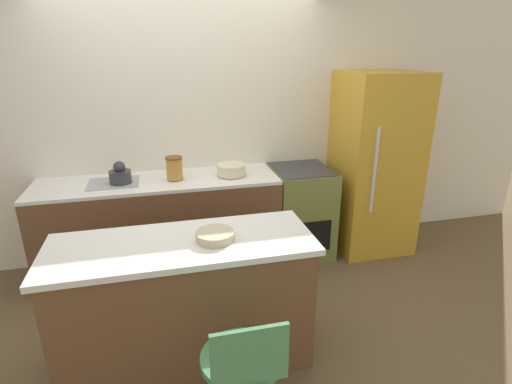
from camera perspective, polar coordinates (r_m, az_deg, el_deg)
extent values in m
plane|color=brown|center=(3.85, -7.62, -12.45)|extent=(14.00, 14.00, 0.00)
cube|color=silver|center=(4.00, -9.64, 8.91)|extent=(8.00, 0.06, 2.60)
cube|color=brown|center=(3.92, -13.29, -4.84)|extent=(2.20, 0.63, 0.88)
cube|color=white|center=(3.76, -13.84, 1.46)|extent=(2.20, 0.63, 0.03)
cube|color=#9EA3A8|center=(3.78, -19.69, 1.23)|extent=(0.44, 0.35, 0.01)
cube|color=brown|center=(2.81, -9.93, -15.64)|extent=(1.61, 0.59, 0.87)
cube|color=white|center=(2.57, -10.54, -7.39)|extent=(1.67, 0.63, 0.04)
cube|color=olive|center=(4.14, 6.34, -2.78)|extent=(0.58, 0.63, 0.91)
cube|color=black|center=(3.93, 7.87, -6.39)|extent=(0.40, 0.01, 0.32)
cube|color=#333338|center=(3.99, 6.60, 3.30)|extent=(0.55, 0.60, 0.01)
cube|color=gold|center=(4.29, 16.55, 3.84)|extent=(0.75, 0.70, 1.84)
cube|color=silver|center=(3.87, 16.57, 2.84)|extent=(0.02, 0.02, 0.83)
cylinder|color=#478456|center=(2.28, -2.00, -22.66)|extent=(0.44, 0.44, 0.04)
cube|color=#478456|center=(2.02, -0.87, -22.48)|extent=(0.38, 0.02, 0.32)
cylinder|color=#333338|center=(3.73, -18.81, 2.06)|extent=(0.19, 0.19, 0.11)
sphere|color=#333338|center=(3.70, -18.97, 3.37)|extent=(0.11, 0.11, 0.11)
cylinder|color=beige|center=(3.76, -3.56, 3.23)|extent=(0.27, 0.27, 0.10)
cylinder|color=#B77F33|center=(3.70, -11.57, 3.27)|extent=(0.15, 0.15, 0.19)
cylinder|color=brown|center=(3.67, -11.69, 4.81)|extent=(0.15, 0.15, 0.02)
cylinder|color=#C1B28E|center=(2.54, -5.87, -6.23)|extent=(0.25, 0.25, 0.06)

